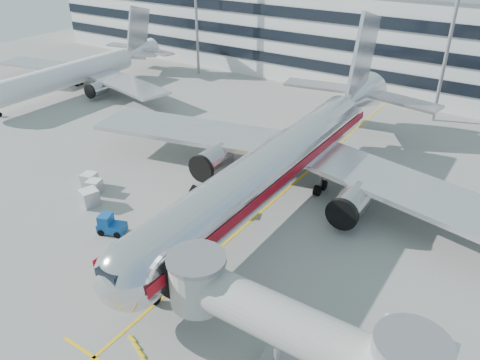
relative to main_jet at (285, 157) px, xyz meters
The scene contains 14 objects.
ground 12.46m from the main_jet, 90.00° to the right, with size 180.00×180.00×0.00m, color gray.
lead_in_line 4.57m from the main_jet, 90.00° to the right, with size 0.25×70.00×0.01m, color yellow.
stop_bar 26.07m from the main_jet, 90.00° to the right, with size 6.00×0.25×0.01m, color yellow.
main_jet is the anchor object (origin of this frame).
jet_bridge 23.18m from the main_jet, 58.30° to the right, with size 17.80×4.50×7.00m.
terminal 46.36m from the main_jet, 90.00° to the left, with size 150.00×24.25×15.60m.
light_mast_centre 33.08m from the main_jet, 75.20° to the left, with size 2.40×1.20×25.45m.
second_jet 46.94m from the main_jet, 166.35° to the left, with size 38.21×36.52×12.04m.
belt_loader 9.04m from the main_jet, 121.30° to the right, with size 5.29×3.52×2.50m.
baggage_tug 18.35m from the main_jet, 122.94° to the right, with size 2.84×2.29×1.87m.
cargo_container_left 20.27m from the main_jet, 146.66° to the right, with size 1.75×1.75×1.46m.
cargo_container_right 21.23m from the main_jet, 150.50° to the right, with size 1.71×1.71×1.51m.
cargo_container_front 20.19m from the main_jet, 139.53° to the right, with size 2.03×2.03×1.72m.
ramp_worker 17.43m from the main_jet, 109.46° to the right, with size 0.75×0.49×2.05m, color #C8FE1A.
Camera 1 is at (19.86, -26.43, 25.30)m, focal length 35.00 mm.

